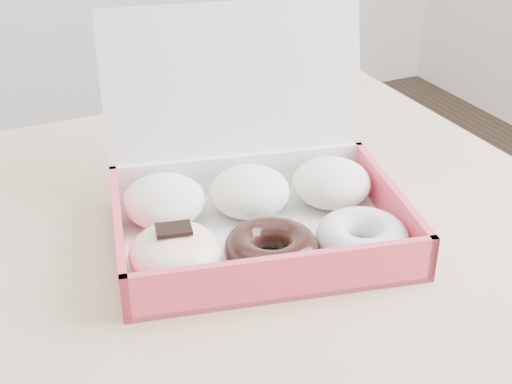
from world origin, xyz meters
name	(u,v)px	position (x,y,z in m)	size (l,w,h in m)	color
table	(111,306)	(0.00, 0.00, 0.67)	(1.20, 0.80, 0.75)	tan
donut_box	(253,204)	(0.17, -0.03, 0.79)	(0.39, 0.36, 0.24)	white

